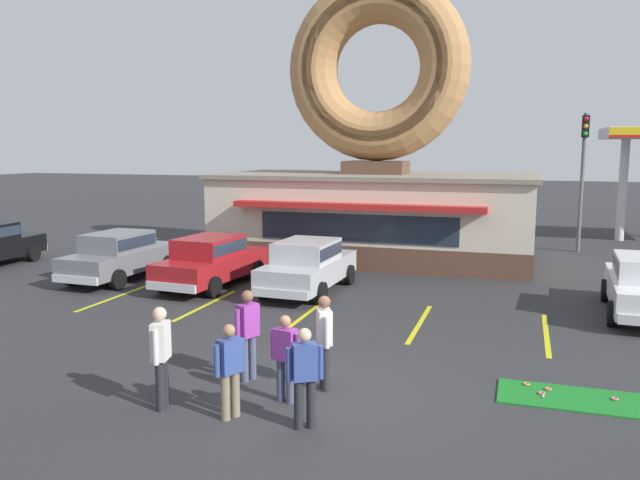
{
  "coord_description": "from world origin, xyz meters",
  "views": [
    {
      "loc": [
        3.23,
        -10.22,
        4.36
      ],
      "look_at": [
        -1.73,
        5.0,
        2.0
      ],
      "focal_mm": 35.0,
      "sensor_mm": 36.0,
      "label": 1
    }
  ],
  "objects": [
    {
      "name": "pedestrian_hooded_kid",
      "position": [
        -1.15,
        -1.5,
        0.87
      ],
      "size": [
        0.38,
        0.54,
        1.58
      ],
      "color": "#7F7056",
      "rests_on": "ground"
    },
    {
      "name": "traffic_light_pole",
      "position": [
        5.56,
        17.96,
        3.71
      ],
      "size": [
        0.28,
        0.47,
        5.8
      ],
      "color": "#595B60",
      "rests_on": "ground"
    },
    {
      "name": "parking_stripe_left",
      "position": [
        -5.09,
        5.0,
        0.0
      ],
      "size": [
        0.12,
        3.6,
        0.01
      ],
      "primitive_type": "cube",
      "color": "yellow",
      "rests_on": "ground"
    },
    {
      "name": "car_silver",
      "position": [
        -2.91,
        7.42,
        0.87
      ],
      "size": [
        2.07,
        4.6,
        1.6
      ],
      "color": "#B2B5BA",
      "rests_on": "ground"
    },
    {
      "name": "pedestrian_leather_jacket_man",
      "position": [
        -0.07,
        0.16,
        0.97
      ],
      "size": [
        0.39,
        0.54,
        1.74
      ],
      "color": "#232328",
      "rests_on": "ground"
    },
    {
      "name": "golf_ball",
      "position": [
        3.73,
        0.89,
        0.05
      ],
      "size": [
        0.04,
        0.04,
        0.04
      ],
      "primitive_type": "sphere",
      "color": "white",
      "rests_on": "putting_mat"
    },
    {
      "name": "mini_donut_near_right",
      "position": [
        3.45,
        1.42,
        0.05
      ],
      "size": [
        0.13,
        0.13,
        0.04
      ],
      "primitive_type": "torus",
      "color": "#D17F47",
      "rests_on": "putting_mat"
    },
    {
      "name": "pedestrian_clipboard_woman",
      "position": [
        -1.57,
        0.12,
        0.97
      ],
      "size": [
        0.37,
        0.56,
        1.75
      ],
      "color": "#474C66",
      "rests_on": "ground"
    },
    {
      "name": "trash_bin",
      "position": [
        -8.58,
        10.75,
        0.5
      ],
      "size": [
        0.57,
        0.57,
        0.97
      ],
      "color": "#232833",
      "rests_on": "ground"
    },
    {
      "name": "parking_stripe_centre",
      "position": [
        0.91,
        5.0,
        0.0
      ],
      "size": [
        0.12,
        3.6,
        0.01
      ],
      "primitive_type": "cube",
      "color": "yellow",
      "rests_on": "ground"
    },
    {
      "name": "putting_mat",
      "position": [
        4.82,
        1.04,
        0.01
      ],
      "size": [
        3.73,
        1.16,
        0.03
      ],
      "primitive_type": "cube",
      "color": "#197523",
      "rests_on": "ground"
    },
    {
      "name": "parking_stripe_mid_left",
      "position": [
        -2.09,
        5.0,
        0.0
      ],
      "size": [
        0.12,
        3.6,
        0.01
      ],
      "primitive_type": "cube",
      "color": "yellow",
      "rests_on": "ground"
    },
    {
      "name": "car_grey",
      "position": [
        -9.48,
        7.21,
        0.87
      ],
      "size": [
        2.08,
        4.61,
        1.6
      ],
      "color": "slate",
      "rests_on": "ground"
    },
    {
      "name": "pedestrian_blue_sweater_man",
      "position": [
        -0.53,
        -0.61,
        0.84
      ],
      "size": [
        0.58,
        0.32,
        1.54
      ],
      "color": "#474C66",
      "rests_on": "ground"
    },
    {
      "name": "parking_stripe_far_left",
      "position": [
        -8.09,
        5.0,
        0.0
      ],
      "size": [
        0.12,
        3.6,
        0.01
      ],
      "primitive_type": "cube",
      "color": "yellow",
      "rests_on": "ground"
    },
    {
      "name": "car_red",
      "position": [
        -6.08,
        7.21,
        0.87
      ],
      "size": [
        2.21,
        4.67,
        1.6
      ],
      "color": "maroon",
      "rests_on": "ground"
    },
    {
      "name": "mini_donut_mid_right",
      "position": [
        3.83,
        1.29,
        0.05
      ],
      "size": [
        0.13,
        0.13,
        0.04
      ],
      "primitive_type": "torus",
      "color": "#D17F47",
      "rests_on": "putting_mat"
    },
    {
      "name": "donut_shop_building",
      "position": [
        -2.34,
        13.94,
        3.74
      ],
      "size": [
        12.3,
        6.75,
        10.96
      ],
      "color": "brown",
      "rests_on": "ground"
    },
    {
      "name": "parking_stripe_mid_right",
      "position": [
        3.91,
        5.0,
        0.0
      ],
      "size": [
        0.12,
        3.6,
        0.01
      ],
      "primitive_type": "cube",
      "color": "yellow",
      "rests_on": "ground"
    },
    {
      "name": "mini_donut_near_left",
      "position": [
        4.91,
        1.17,
        0.05
      ],
      "size": [
        0.13,
        0.13,
        0.04
      ],
      "primitive_type": "torus",
      "color": "#D8667F",
      "rests_on": "putting_mat"
    },
    {
      "name": "pedestrian_beanie_man",
      "position": [
        -2.4,
        -1.52,
        0.99
      ],
      "size": [
        0.32,
        0.58,
        1.77
      ],
      "color": "#232328",
      "rests_on": "ground"
    },
    {
      "name": "pedestrian_crossing_woman",
      "position": [
        0.13,
        -1.47,
        0.89
      ],
      "size": [
        0.52,
        0.4,
        1.62
      ],
      "color": "#232328",
      "rests_on": "ground"
    },
    {
      "name": "mini_donut_far_left",
      "position": [
        3.71,
        1.04,
        0.05
      ],
      "size": [
        0.13,
        0.13,
        0.04
      ],
      "primitive_type": "torus",
      "color": "#D8667F",
      "rests_on": "putting_mat"
    },
    {
      "name": "ground_plane",
      "position": [
        0.0,
        0.0,
        0.0
      ],
      "size": [
        160.0,
        160.0,
        0.0
      ],
      "primitive_type": "plane",
      "color": "#2D2D30"
    }
  ]
}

